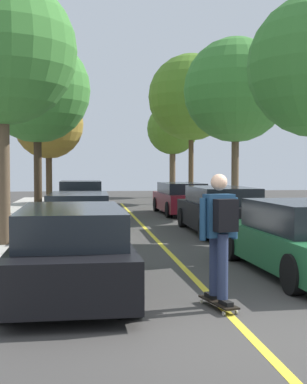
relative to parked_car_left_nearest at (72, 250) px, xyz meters
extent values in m
plane|color=#3D3A38|center=(2.12, -2.39, -0.68)|extent=(80.00, 80.00, 0.00)
cube|color=gold|center=(2.12, 1.61, -0.67)|extent=(0.12, 39.20, 0.01)
cube|color=black|center=(0.00, 0.03, -0.16)|extent=(1.83, 4.37, 0.67)
cube|color=black|center=(0.00, -0.06, 0.42)|extent=(1.59, 2.95, 0.51)
cylinder|color=black|center=(0.84, -1.42, -0.36)|extent=(0.23, 0.64, 0.64)
cylinder|color=black|center=(-0.78, -1.46, -0.36)|extent=(0.23, 0.64, 0.64)
cylinder|color=black|center=(0.78, 1.51, -0.36)|extent=(0.23, 0.64, 0.64)
cylinder|color=black|center=(-0.84, 1.48, -0.36)|extent=(0.23, 0.64, 0.64)
cube|color=white|center=(0.00, 6.67, -0.19)|extent=(1.91, 4.57, 0.61)
cube|color=black|center=(0.00, 6.73, 0.35)|extent=(1.67, 3.02, 0.47)
cylinder|color=black|center=(0.84, 5.09, -0.36)|extent=(0.23, 0.64, 0.64)
cylinder|color=black|center=(-0.88, 5.11, -0.36)|extent=(0.23, 0.64, 0.64)
cylinder|color=black|center=(0.88, 8.23, -0.36)|extent=(0.23, 0.64, 0.64)
cylinder|color=black|center=(-0.84, 8.26, -0.36)|extent=(0.23, 0.64, 0.64)
cube|color=#38383D|center=(0.00, 12.53, -0.12)|extent=(1.76, 4.23, 0.75)
cube|color=black|center=(0.00, 12.58, 0.52)|extent=(1.54, 2.43, 0.54)
cylinder|color=black|center=(0.82, 11.12, -0.36)|extent=(0.22, 0.64, 0.64)
cylinder|color=black|center=(-0.81, 11.11, -0.36)|extent=(0.22, 0.64, 0.64)
cylinder|color=black|center=(0.81, 13.95, -0.36)|extent=(0.22, 0.64, 0.64)
cylinder|color=black|center=(-0.82, 13.94, -0.36)|extent=(0.22, 0.64, 0.64)
cube|color=#1E5B33|center=(4.24, 1.06, -0.18)|extent=(2.04, 4.58, 0.63)
cylinder|color=black|center=(3.30, 2.59, -0.36)|extent=(0.24, 0.65, 0.64)
cylinder|color=black|center=(3.41, -0.53, -0.36)|extent=(0.24, 0.65, 0.64)
cube|color=black|center=(4.24, 7.39, -0.13)|extent=(1.83, 4.69, 0.73)
cube|color=black|center=(4.24, 7.22, 0.47)|extent=(1.61, 3.17, 0.49)
cylinder|color=black|center=(3.38, 9.03, -0.36)|extent=(0.22, 0.64, 0.64)
cylinder|color=black|center=(5.09, 9.03, -0.36)|extent=(0.22, 0.64, 0.64)
cylinder|color=black|center=(3.39, 5.75, -0.36)|extent=(0.22, 0.64, 0.64)
cylinder|color=black|center=(5.09, 5.75, -0.36)|extent=(0.22, 0.64, 0.64)
cube|color=maroon|center=(4.24, 14.00, -0.14)|extent=(1.92, 4.60, 0.71)
cube|color=black|center=(4.24, 14.09, 0.43)|extent=(1.66, 3.12, 0.45)
cylinder|color=black|center=(3.36, 15.55, -0.36)|extent=(0.24, 0.65, 0.64)
cylinder|color=black|center=(5.03, 15.59, -0.36)|extent=(0.24, 0.65, 0.64)
cylinder|color=black|center=(3.45, 12.40, -0.36)|extent=(0.24, 0.65, 0.64)
cylinder|color=black|center=(5.12, 12.45, -0.36)|extent=(0.24, 0.65, 0.64)
cylinder|color=brown|center=(-1.73, 4.69, 1.29)|extent=(0.30, 0.30, 3.66)
sphere|color=#3D7F33|center=(-1.73, 4.69, 4.07)|extent=(3.53, 3.53, 3.53)
cylinder|color=#3D2D1E|center=(-1.73, 13.65, 1.23)|extent=(0.32, 0.32, 3.54)
sphere|color=#3D7F33|center=(-1.73, 13.65, 4.45)|extent=(4.27, 4.27, 4.27)
cylinder|color=#4C3823|center=(-1.73, 20.04, 0.97)|extent=(0.32, 0.32, 3.02)
sphere|color=olive|center=(-1.73, 20.04, 3.59)|extent=(3.62, 3.62, 3.62)
cylinder|color=brown|center=(5.97, 11.87, 1.43)|extent=(0.29, 0.29, 3.93)
sphere|color=#3D7F33|center=(5.97, 11.87, 4.31)|extent=(4.03, 4.03, 4.03)
cylinder|color=#4C3823|center=(5.97, 20.74, 1.51)|extent=(0.28, 0.28, 4.10)
sphere|color=#4C7A23|center=(5.97, 20.74, 5.19)|extent=(4.75, 4.75, 4.75)
cylinder|color=brown|center=(5.97, 27.19, 1.24)|extent=(0.40, 0.40, 3.55)
sphere|color=#4C7A23|center=(5.97, 27.19, 3.93)|extent=(3.45, 3.45, 3.45)
cube|color=black|center=(2.05, -1.18, -0.59)|extent=(0.41, 0.87, 0.02)
cylinder|color=beige|center=(1.88, -0.87, -0.65)|extent=(0.04, 0.06, 0.06)
cylinder|color=beige|center=(2.06, -0.83, -0.65)|extent=(0.04, 0.06, 0.06)
cylinder|color=beige|center=(2.04, -1.53, -0.65)|extent=(0.04, 0.06, 0.06)
cylinder|color=beige|center=(2.22, -1.49, -0.65)|extent=(0.04, 0.06, 0.06)
cube|color=#99999E|center=(1.97, -0.85, -0.61)|extent=(0.11, 0.06, 0.02)
cube|color=#99999E|center=(2.13, -1.51, -0.61)|extent=(0.11, 0.06, 0.02)
cube|color=black|center=(2.00, -0.97, -0.54)|extent=(0.16, 0.28, 0.06)
cube|color=black|center=(2.10, -1.40, -0.54)|extent=(0.16, 0.28, 0.06)
cylinder|color=#283351|center=(2.02, -1.06, -0.06)|extent=(0.18, 0.18, 0.90)
cylinder|color=#283351|center=(2.08, -1.30, -0.06)|extent=(0.18, 0.18, 0.90)
cube|color=navy|center=(2.05, -1.18, 0.62)|extent=(0.44, 0.31, 0.60)
sphere|color=tan|center=(2.05, -1.18, 1.09)|extent=(0.23, 0.23, 0.23)
cylinder|color=navy|center=(1.81, -1.24, 0.58)|extent=(0.11, 0.11, 0.58)
cylinder|color=navy|center=(2.29, -1.13, 0.58)|extent=(0.11, 0.11, 0.58)
cube|color=black|center=(2.10, -1.38, 0.64)|extent=(0.33, 0.24, 0.44)
camera|label=1|loc=(0.24, -8.37, 1.28)|focal=49.97mm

